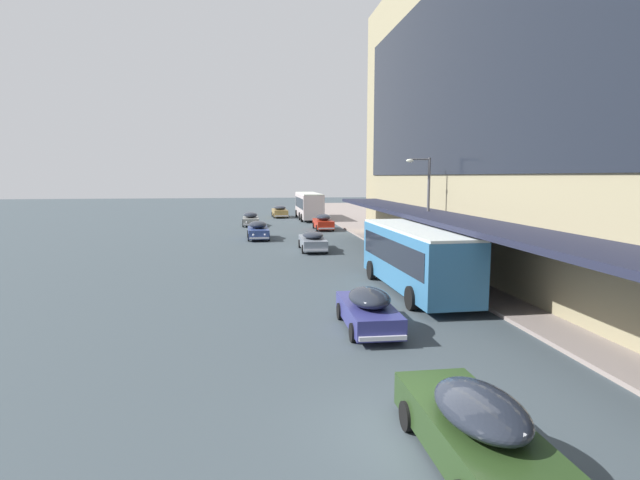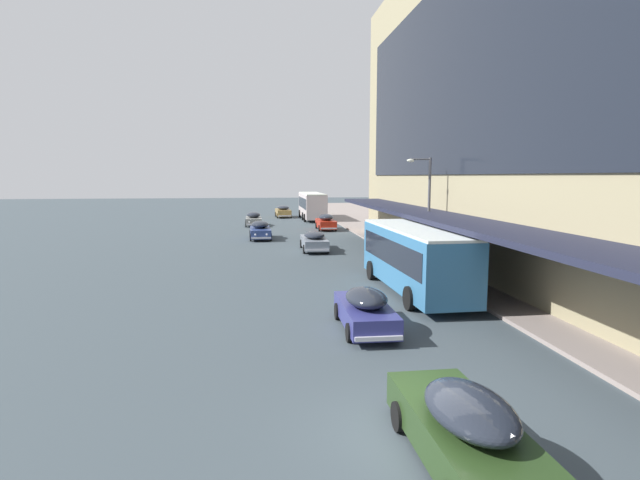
% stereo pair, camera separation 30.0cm
% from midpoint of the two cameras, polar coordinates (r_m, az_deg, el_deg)
% --- Properties ---
extents(ground, '(240.00, 240.00, 0.00)m').
position_cam_midpoint_polar(ground, '(11.65, 10.92, -20.93)').
color(ground, '#3C474D').
extents(transit_bus_kerbside_front, '(2.75, 11.01, 3.38)m').
position_cam_midpoint_polar(transit_bus_kerbside_front, '(63.85, -1.42, 4.09)').
color(transit_bus_kerbside_front, beige).
rests_on(transit_bus_kerbside_front, ground).
extents(transit_bus_kerbside_rear, '(2.91, 9.76, 3.10)m').
position_cam_midpoint_polar(transit_bus_kerbside_rear, '(23.93, 10.45, -1.72)').
color(transit_bus_kerbside_rear, teal).
rests_on(transit_bus_kerbside_rear, ground).
extents(sedan_oncoming_front, '(1.95, 4.77, 1.58)m').
position_cam_midpoint_polar(sedan_oncoming_front, '(44.24, -7.28, 1.12)').
color(sedan_oncoming_front, navy).
rests_on(sedan_oncoming_front, ground).
extents(sedan_oncoming_rear, '(1.88, 4.89, 1.56)m').
position_cam_midpoint_polar(sedan_oncoming_rear, '(10.42, 16.50, -19.93)').
color(sedan_oncoming_rear, '#253C1A').
rests_on(sedan_oncoming_rear, ground).
extents(sedan_lead_mid, '(1.83, 4.73, 1.65)m').
position_cam_midpoint_polar(sedan_lead_mid, '(51.44, 0.21, 2.07)').
color(sedan_lead_mid, red).
rests_on(sedan_lead_mid, ground).
extents(sedan_second_near, '(1.90, 4.53, 1.53)m').
position_cam_midpoint_polar(sedan_second_near, '(56.17, -8.07, 2.38)').
color(sedan_second_near, gray).
rests_on(sedan_second_near, ground).
extents(sedan_trailing_near, '(1.91, 5.01, 1.42)m').
position_cam_midpoint_polar(sedan_trailing_near, '(37.06, -1.07, -0.10)').
color(sedan_trailing_near, gray).
rests_on(sedan_trailing_near, ground).
extents(sedan_trailing_mid, '(2.09, 5.01, 1.59)m').
position_cam_midpoint_polar(sedan_trailing_mid, '(67.48, -4.75, 3.27)').
color(sedan_trailing_mid, olive).
rests_on(sedan_trailing_mid, ground).
extents(sedan_second_mid, '(1.82, 4.52, 1.53)m').
position_cam_midpoint_polar(sedan_second_mid, '(18.13, 5.06, -7.87)').
color(sedan_second_mid, navy).
rests_on(sedan_second_mid, ground).
extents(street_lamp, '(1.50, 0.28, 6.43)m').
position_cam_midpoint_polar(street_lamp, '(30.39, 11.68, 4.19)').
color(street_lamp, '#4C4C51').
rests_on(street_lamp, sidewalk_kerb).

